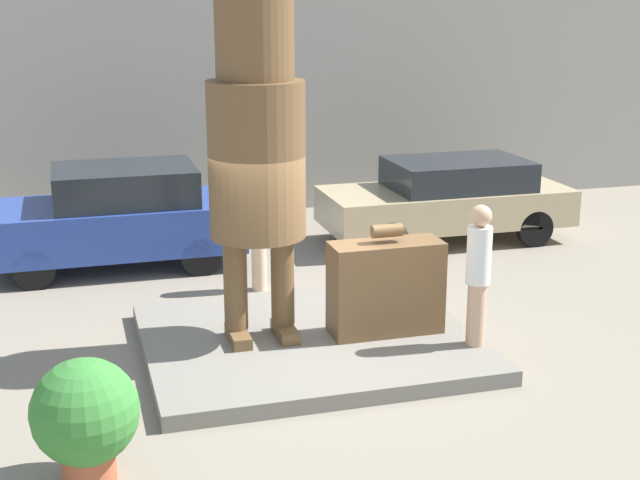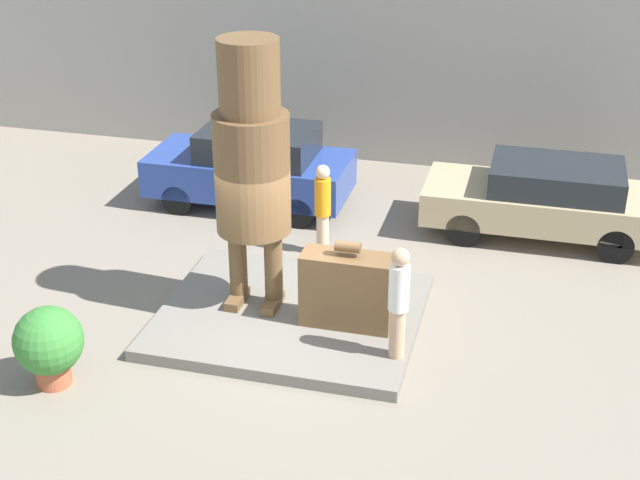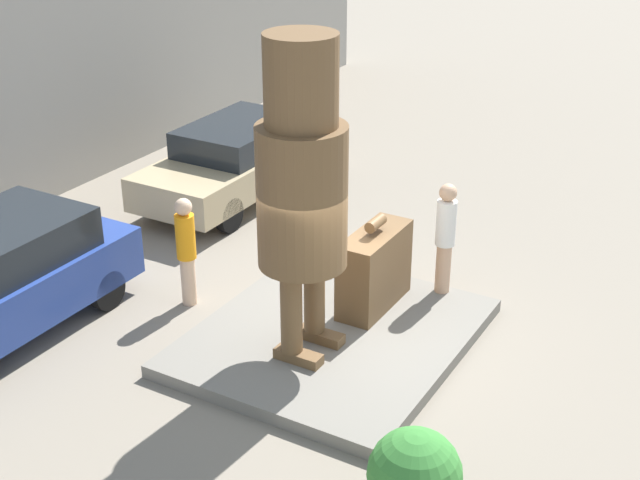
% 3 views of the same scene
% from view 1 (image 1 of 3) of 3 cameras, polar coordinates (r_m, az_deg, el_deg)
% --- Properties ---
extents(ground_plane, '(60.00, 60.00, 0.00)m').
position_cam_1_polar(ground_plane, '(11.38, -0.71, -6.98)').
color(ground_plane, gray).
extents(pedestal, '(4.10, 3.53, 0.19)m').
position_cam_1_polar(pedestal, '(11.35, -0.71, -6.53)').
color(pedestal, slate).
rests_on(pedestal, ground_plane).
extents(building_backdrop, '(28.00, 0.60, 6.28)m').
position_cam_1_polar(building_backdrop, '(18.07, -7.37, 11.58)').
color(building_backdrop, gray).
rests_on(building_backdrop, ground_plane).
extents(statue_figure, '(1.17, 1.17, 4.31)m').
position_cam_1_polar(statue_figure, '(10.61, -4.09, 6.58)').
color(statue_figure, brown).
rests_on(statue_figure, pedestal).
extents(giant_suitcase, '(1.42, 0.56, 1.41)m').
position_cam_1_polar(giant_suitcase, '(11.24, 4.23, -3.01)').
color(giant_suitcase, brown).
rests_on(giant_suitcase, pedestal).
extents(tourist, '(0.30, 0.30, 1.76)m').
position_cam_1_polar(tourist, '(10.85, 10.10, -1.87)').
color(tourist, tan).
rests_on(tourist, pedestal).
extents(parked_car_blue, '(4.09, 1.86, 1.66)m').
position_cam_1_polar(parked_car_blue, '(14.85, -12.86, 1.53)').
color(parked_car_blue, '#284293').
rests_on(parked_car_blue, ground_plane).
extents(parked_car_tan, '(4.42, 1.82, 1.47)m').
position_cam_1_polar(parked_car_tan, '(16.24, 8.22, 2.70)').
color(parked_car_tan, tan).
rests_on(parked_car_tan, ground_plane).
extents(planter_pot, '(0.99, 0.99, 1.21)m').
position_cam_1_polar(planter_pot, '(8.46, -14.79, -10.83)').
color(planter_pot, '#AD5638').
rests_on(planter_pot, ground_plane).
extents(worker_hivis, '(0.30, 0.30, 1.74)m').
position_cam_1_polar(worker_hivis, '(13.32, -3.96, 0.71)').
color(worker_hivis, beige).
rests_on(worker_hivis, ground_plane).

